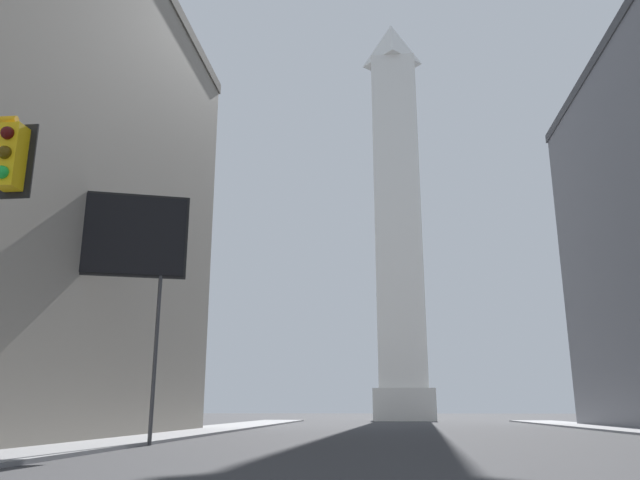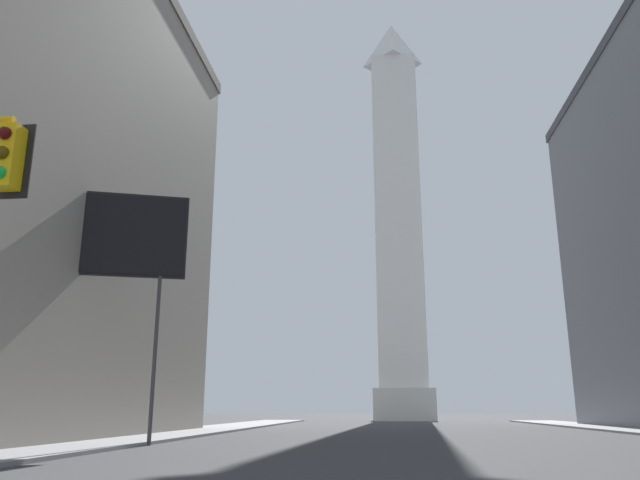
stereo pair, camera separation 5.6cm
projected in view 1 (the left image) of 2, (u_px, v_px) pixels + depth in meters
name	position (u px, v px, depth m)	size (l,w,h in m)	color
sidewalk_left	(135.00, 438.00, 31.81)	(5.00, 97.61, 0.15)	gray
obelisk	(397.00, 213.00, 87.65)	(7.86, 7.86, 58.31)	silver
billboard_sign	(111.00, 239.00, 28.90)	(6.68, 2.36, 11.41)	#3F3F42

